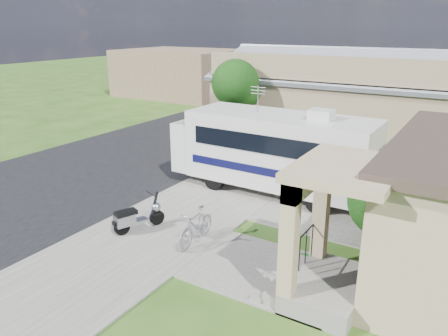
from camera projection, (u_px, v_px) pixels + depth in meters
The scene contains 18 objects.
ground at pixel (196, 231), 13.80m from camera, with size 120.00×120.00×0.00m, color #254612.
street_slab at pixel (189, 135), 25.60m from camera, with size 9.00×80.00×0.02m, color black.
sidewalk_slab at pixel (292, 151), 22.38m from camera, with size 4.00×80.00×0.06m, color #5D5B53.
driveway_slab at pixel (296, 194), 16.69m from camera, with size 7.00×6.00×0.05m, color #5D5B53.
walk_slab at pixel (268, 271), 11.50m from camera, with size 4.00×3.00×0.05m, color #5D5B53.
warehouse at pixel (338, 103), 24.48m from camera, with size 12.50×8.40×5.04m.
distant_bldg_far at pixel (181, 73), 39.39m from camera, with size 10.00×8.00×4.00m, color brown.
distant_bldg_near at pixel (260, 67), 48.25m from camera, with size 8.00×7.00×3.20m, color #887455.
street_tree_a at pixel (238, 86), 21.93m from camera, with size 2.44×2.40×4.58m.
street_tree_b at pixel (310, 67), 29.99m from camera, with size 2.44×2.40×4.73m.
street_tree_c at pixel (347, 62), 37.37m from camera, with size 2.44×2.40×4.42m.
motorhome at pixel (273, 149), 16.50m from camera, with size 7.84×2.64×4.00m.
shrub at pixel (389, 199), 12.49m from camera, with size 2.33×2.22×2.85m.
scooter at pixel (136, 217), 13.56m from camera, with size 0.92×1.67×1.14m.
bicycle at pixel (196, 228), 12.79m from camera, with size 0.50×1.78×1.07m, color #94959B.
pickup_truck at pixel (236, 114), 27.23m from camera, with size 2.74×5.94×1.65m, color white.
van at pixel (274, 99), 32.82m from camera, with size 2.24×5.51×1.60m, color white.
garden_hose at pixel (304, 260), 11.93m from camera, with size 0.38×0.38×0.17m, color #186414.
Camera 1 is at (7.24, -10.18, 6.24)m, focal length 35.00 mm.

